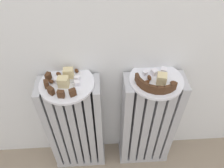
{
  "coord_description": "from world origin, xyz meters",
  "views": [
    {
      "loc": [
        -0.04,
        -0.38,
        1.29
      ],
      "look_at": [
        0.0,
        0.28,
        0.63
      ],
      "focal_mm": 34.96,
      "sensor_mm": 36.0,
      "label": 1
    }
  ],
  "objects": [
    {
      "name": "plate_right",
      "position": [
        0.19,
        0.28,
        0.64
      ],
      "size": [
        0.23,
        0.23,
        0.01
      ],
      "primitive_type": "cylinder",
      "color": "white",
      "rests_on": "radiator_right"
    },
    {
      "name": "medjool_date_left_2",
      "position": [
        -0.25,
        0.28,
        0.66
      ],
      "size": [
        0.03,
        0.03,
        0.02
      ],
      "primitive_type": "ellipsoid",
      "rotation": [
        0.0,
        0.0,
        2.43
      ],
      "color": "#4C2814",
      "rests_on": "plate_left"
    },
    {
      "name": "plate_left",
      "position": [
        -0.19,
        0.28,
        0.64
      ],
      "size": [
        0.23,
        0.23,
        0.01
      ],
      "primitive_type": "cylinder",
      "color": "white",
      "rests_on": "radiator_left"
    },
    {
      "name": "dark_cake_slice_left_4",
      "position": [
        -0.16,
        0.21,
        0.67
      ],
      "size": [
        0.03,
        0.03,
        0.03
      ],
      "primitive_type": "cube",
      "rotation": [
        0.0,
        0.0,
        0.4
      ],
      "color": "#472B19",
      "rests_on": "plate_left"
    },
    {
      "name": "marble_cake_slice_left_1",
      "position": [
        -0.18,
        0.31,
        0.67
      ],
      "size": [
        0.04,
        0.03,
        0.04
      ],
      "primitive_type": "cube",
      "rotation": [
        0.0,
        0.0,
        -0.01
      ],
      "color": "beige",
      "rests_on": "plate_left"
    },
    {
      "name": "radiator_left",
      "position": [
        -0.19,
        0.28,
        0.31
      ],
      "size": [
        0.29,
        0.13,
        0.64
      ],
      "color": "#B2B2B7",
      "rests_on": "ground_plane"
    },
    {
      "name": "dark_cake_slice_right_5",
      "position": [
        0.21,
        0.2,
        0.67
      ],
      "size": [
        0.03,
        0.02,
        0.04
      ],
      "primitive_type": "cube",
      "rotation": [
        0.0,
        0.0,
        0.26
      ],
      "color": "#472B19",
      "rests_on": "plate_right"
    },
    {
      "name": "radiator_right",
      "position": [
        0.19,
        0.28,
        0.31
      ],
      "size": [
        0.29,
        0.13,
        0.64
      ],
      "color": "#B2B2B7",
      "rests_on": "ground_plane"
    },
    {
      "name": "dark_cake_slice_right_3",
      "position": [
        0.16,
        0.2,
        0.67
      ],
      "size": [
        0.03,
        0.02,
        0.04
      ],
      "primitive_type": "cube",
      "rotation": [
        0.0,
        0.0,
        -0.4
      ],
      "color": "#472B19",
      "rests_on": "plate_right"
    },
    {
      "name": "turkish_delight_right_1",
      "position": [
        0.15,
        0.31,
        0.66
      ],
      "size": [
        0.02,
        0.02,
        0.02
      ],
      "primitive_type": "cube",
      "rotation": [
        0.0,
        0.0,
        0.5
      ],
      "color": "white",
      "rests_on": "plate_right"
    },
    {
      "name": "medjool_date_right_0",
      "position": [
        0.14,
        0.25,
        0.66
      ],
      "size": [
        0.03,
        0.03,
        0.02
      ],
      "primitive_type": "ellipsoid",
      "rotation": [
        0.0,
        0.0,
        0.42
      ],
      "color": "#4C2814",
      "rests_on": "plate_right"
    },
    {
      "name": "dark_cake_slice_left_1",
      "position": [
        -0.27,
        0.26,
        0.67
      ],
      "size": [
        0.02,
        0.03,
        0.03
      ],
      "primitive_type": "cube",
      "rotation": [
        0.0,
        0.0,
        -1.31
      ],
      "color": "#472B19",
      "rests_on": "plate_left"
    },
    {
      "name": "marble_cake_slice_right_0",
      "position": [
        0.2,
        0.25,
        0.67
      ],
      "size": [
        0.05,
        0.05,
        0.05
      ],
      "primitive_type": "cube",
      "rotation": [
        0.0,
        0.0,
        -0.25
      ],
      "color": "beige",
      "rests_on": "plate_right"
    },
    {
      "name": "medjool_date_right_2",
      "position": [
        0.21,
        0.3,
        0.66
      ],
      "size": [
        0.03,
        0.03,
        0.02
      ],
      "primitive_type": "ellipsoid",
      "rotation": [
        0.0,
        0.0,
        0.72
      ],
      "color": "#4C2814",
      "rests_on": "plate_right"
    },
    {
      "name": "turkish_delight_right_2",
      "position": [
        0.23,
        0.32,
        0.66
      ],
      "size": [
        0.03,
        0.03,
        0.03
      ],
      "primitive_type": "cube",
      "rotation": [
        0.0,
        0.0,
        1.22
      ],
      "color": "white",
      "rests_on": "plate_right"
    },
    {
      "name": "turkish_delight_left_2",
      "position": [
        -0.23,
        0.29,
        0.66
      ],
      "size": [
        0.03,
        0.03,
        0.02
      ],
      "primitive_type": "cube",
      "rotation": [
        0.0,
        0.0,
        0.38
      ],
      "color": "white",
      "rests_on": "plate_left"
    },
    {
      "name": "dark_cake_slice_left_0",
      "position": [
        -0.27,
        0.3,
        0.67
      ],
      "size": [
        0.02,
        0.03,
        0.03
      ],
      "primitive_type": "cube",
      "rotation": [
        0.0,
        0.0,
        -1.88
      ],
      "color": "#472B19",
      "rests_on": "plate_left"
    },
    {
      "name": "dark_cake_slice_right_2",
      "position": [
        0.13,
        0.22,
        0.67
      ],
      "size": [
        0.03,
        0.03,
        0.04
      ],
      "primitive_type": "cube",
      "rotation": [
        0.0,
        0.0,
        -0.73
      ],
      "color": "#472B19",
      "rests_on": "plate_right"
    },
    {
      "name": "dark_cake_slice_right_1",
      "position": [
        0.11,
        0.24,
        0.67
      ],
      "size": [
        0.03,
        0.03,
        0.04
      ],
      "primitive_type": "cube",
      "rotation": [
        0.0,
        0.0,
        -1.06
      ],
      "color": "#472B19",
      "rests_on": "plate_right"
    },
    {
      "name": "marble_cake_slice_left_0",
      "position": [
        -0.2,
        0.26,
        0.67
      ],
      "size": [
        0.05,
        0.04,
        0.04
      ],
      "primitive_type": "cube",
      "rotation": [
        0.0,
        0.0,
        -0.08
      ],
      "color": "beige",
      "rests_on": "plate_left"
    },
    {
      "name": "medjool_date_right_1",
      "position": [
        0.25,
        0.24,
        0.66
      ],
      "size": [
        0.03,
        0.02,
        0.02
      ],
      "primitive_type": "ellipsoid",
      "rotation": [
        0.0,
        0.0,
        0.14
      ],
      "color": "#4C2814",
      "rests_on": "plate_right"
    },
    {
      "name": "turkish_delight_left_0",
      "position": [
        -0.15,
        0.26,
        0.66
      ],
      "size": [
        0.02,
        0.02,
        0.02
      ],
      "primitive_type": "cube",
      "rotation": [
        0.0,
        0.0,
        0.22
      ],
      "color": "white",
      "rests_on": "plate_left"
    },
    {
      "name": "dark_cake_slice_right_6",
      "position": [
        0.24,
        0.21,
        0.67
      ],
      "size": [
        0.03,
        0.03,
        0.04
      ],
      "primitive_type": "cube",
      "rotation": [
        0.0,
        0.0,
        0.59
      ],
      "color": "#472B19",
      "rests_on": "plate_right"
    },
    {
      "name": "fork",
      "position": [
        -0.16,
        0.26,
        0.65
      ],
      "size": [
        0.04,
        0.1,
        0.0
      ],
      "color": "silver",
      "rests_on": "plate_left"
    },
    {
      "name": "medjool_date_right_3",
      "position": [
        0.16,
        0.28,
        0.66
      ],
      "size": [
        0.02,
        0.03,
        0.02
      ],
      "primitive_type": "ellipsoid",
      "rotation": [
        0.0,
        0.0,
        1.66
      ],
      "color": "#4C2814",
      "rests_on": "plate_right"
    },
    {
      "name": "medjool_date_left_1",
      "position": [
        -0.23,
        0.33,
        0.66
      ],
      "size": [
        0.03,
        0.03,
        0.01
      ],
      "primitive_type": "ellipsoid",
      "rotation": [
        0.0,
        0.0,
        2.32
      ],
      "color": "#4C2814",
      "rests_on": "plate_left"
    },
    {
      "name": "turkish_delight_right_0",
      "position": [
        0.19,
        0.31,
        0.66
      ],
      "size": [
        0.03,
        0.03,
        0.02
      ],
      "primitive_type": "cube",
      "rotation": [
        0.0,
        0.0,
        0.44
      ],
      "color": "white",
      "rests_on": "plate_right"
    },
    {
      "name": "dark_cake_slice_left_2",
      "position": [
        -0.24,
        0.22,
        0.67
      ],
      "size": [
        0.03,
        0.03,
        0.03
      ],
      "primitive_type": "cube",
      "rotation": [
        0.0,
        0.0,
        -0.74
      ],
      "color": "#472B19",
      "rests_on": "plate_left"
    },
    {
      "name": "medjool_date_left_0",
      "position": [
        -0.15,
        0.34,
        0.66
      ],
      "size": [
        0.02,
        0.03,
        0.01
      ],
      "primitive_type": "ellipsoid",
      "rotation": [
        0.0,
        0.0,
        2.03
      ],
      "color": "#4C2814",
      "rests_on": "plate_left"
    },
    {
      "name": "dark_cake_slice_right_4",
      "position": [
        0.18,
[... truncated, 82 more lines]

